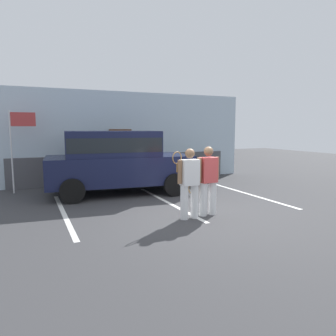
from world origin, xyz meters
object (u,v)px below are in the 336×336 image
object	(u,v)px
parked_suv	(117,159)
tennis_player_man	(189,182)
flag_pole	(17,136)
tennis_player_woman	(208,180)
potted_plant_by_porch	(203,167)

from	to	relation	value
parked_suv	tennis_player_man	distance (m)	3.62
tennis_player_man	parked_suv	bearing A→B (deg)	-77.52
parked_suv	flag_pole	xyz separation A→B (m)	(-2.91, 1.44, 0.74)
tennis_player_woman	potted_plant_by_porch	bearing A→B (deg)	-123.25
tennis_player_woman	flag_pole	bearing A→B (deg)	-52.65
parked_suv	tennis_player_woman	world-z (taller)	parked_suv
tennis_player_man	flag_pole	xyz separation A→B (m)	(-3.69, 4.96, 1.02)
tennis_player_man	tennis_player_woman	world-z (taller)	tennis_player_woman
tennis_player_man	potted_plant_by_porch	world-z (taller)	tennis_player_man
parked_suv	potted_plant_by_porch	size ratio (longest dim) A/B	5.00
parked_suv	potted_plant_by_porch	distance (m)	4.25
flag_pole	tennis_player_man	bearing A→B (deg)	-53.38
tennis_player_woman	flag_pole	xyz separation A→B (m)	(-4.25, 4.88, 1.01)
parked_suv	potted_plant_by_porch	world-z (taller)	parked_suv
potted_plant_by_porch	tennis_player_woman	bearing A→B (deg)	-119.57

